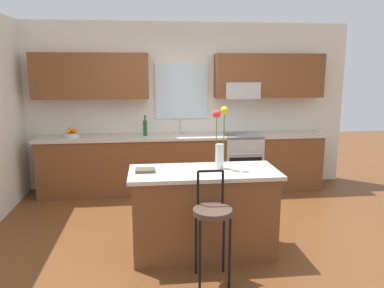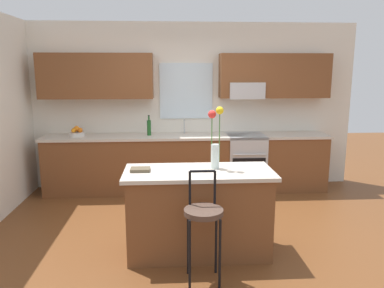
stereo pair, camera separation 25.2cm
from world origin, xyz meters
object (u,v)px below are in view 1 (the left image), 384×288
object	(u,v)px
kitchen_island	(204,212)
cookbook	(145,170)
bottle_olive_oil	(145,128)
oven_range	(241,162)
fruit_bowl_oranges	(72,134)
flower_vase	(220,141)
bar_stool_near	(212,216)

from	to	relation	value
kitchen_island	cookbook	world-z (taller)	cookbook
cookbook	bottle_olive_oil	distance (m)	2.15
oven_range	fruit_bowl_oranges	size ratio (longest dim) A/B	3.83
flower_vase	fruit_bowl_oranges	xyz separation A→B (m)	(-1.93, 2.09, -0.24)
oven_range	fruit_bowl_oranges	bearing A→B (deg)	179.38
cookbook	oven_range	bearing A→B (deg)	53.96
kitchen_island	fruit_bowl_oranges	world-z (taller)	fruit_bowl_oranges
cookbook	fruit_bowl_oranges	bearing A→B (deg)	118.05
kitchen_island	bar_stool_near	size ratio (longest dim) A/B	1.49
oven_range	bar_stool_near	bearing A→B (deg)	-109.20
fruit_bowl_oranges	oven_range	bearing A→B (deg)	-0.62
oven_range	flower_vase	world-z (taller)	flower_vase
kitchen_island	bottle_olive_oil	size ratio (longest dim) A/B	4.80
oven_range	fruit_bowl_oranges	world-z (taller)	fruit_bowl_oranges
cookbook	bottle_olive_oil	xyz separation A→B (m)	(-0.01, 2.14, 0.11)
cookbook	kitchen_island	bearing A→B (deg)	-1.57
cookbook	fruit_bowl_oranges	distance (m)	2.44
bar_stool_near	bottle_olive_oil	bearing A→B (deg)	102.83
kitchen_island	fruit_bowl_oranges	xyz separation A→B (m)	(-1.75, 2.17, 0.51)
flower_vase	fruit_bowl_oranges	distance (m)	2.85
kitchen_island	fruit_bowl_oranges	bearing A→B (deg)	128.95
bar_stool_near	cookbook	xyz separation A→B (m)	(-0.61, 0.57, 0.30)
fruit_bowl_oranges	flower_vase	bearing A→B (deg)	-47.25
bar_stool_near	bottle_olive_oil	distance (m)	2.81
flower_vase	bottle_olive_oil	bearing A→B (deg)	110.95
oven_range	bottle_olive_oil	world-z (taller)	bottle_olive_oil
oven_range	kitchen_island	world-z (taller)	same
flower_vase	cookbook	xyz separation A→B (m)	(-0.79, -0.06, -0.28)
fruit_bowl_oranges	cookbook	bearing A→B (deg)	-61.95
bar_stool_near	fruit_bowl_oranges	size ratio (longest dim) A/B	4.34
cookbook	bottle_olive_oil	bearing A→B (deg)	90.33
cookbook	fruit_bowl_oranges	size ratio (longest dim) A/B	0.83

